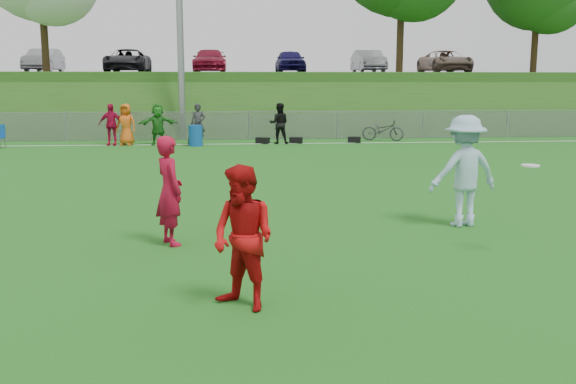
{
  "coord_description": "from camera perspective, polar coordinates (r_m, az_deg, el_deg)",
  "views": [
    {
      "loc": [
        -0.95,
        -8.81,
        2.6
      ],
      "look_at": [
        -0.08,
        0.5,
        0.98
      ],
      "focal_mm": 40.0,
      "sensor_mm": 36.0,
      "label": 1
    }
  ],
  "objects": [
    {
      "name": "frisbee",
      "position": [
        10.11,
        20.76,
        2.21
      ],
      "size": [
        0.27,
        0.27,
        0.02
      ],
      "color": "silver",
      "rests_on": "ground"
    },
    {
      "name": "spectator_row",
      "position": [
        26.95,
        -9.99,
        5.96
      ],
      "size": [
        7.86,
        0.79,
        1.69
      ],
      "color": "#AF0C34",
      "rests_on": "ground"
    },
    {
      "name": "sideline_far",
      "position": [
        26.95,
        -3.32,
        4.3
      ],
      "size": [
        60.0,
        0.1,
        0.01
      ],
      "primitive_type": "cube",
      "color": "white",
      "rests_on": "ground"
    },
    {
      "name": "car_row",
      "position": [
        40.83,
        -5.77,
        11.5
      ],
      "size": [
        32.04,
        5.18,
        1.44
      ],
      "color": "white",
      "rests_on": "parking_lot"
    },
    {
      "name": "recycling_bin",
      "position": [
        26.3,
        -8.22,
        4.99
      ],
      "size": [
        0.61,
        0.61,
        0.84
      ],
      "primitive_type": "cylinder",
      "rotation": [
        0.0,
        0.0,
        0.09
      ],
      "color": "#0E4799",
      "rests_on": "ground"
    },
    {
      "name": "player_blue",
      "position": [
        11.97,
        15.37,
        1.81
      ],
      "size": [
        1.41,
        0.97,
        2.01
      ],
      "primitive_type": "imported",
      "rotation": [
        0.0,
        0.0,
        3.33
      ],
      "color": "#99BFD5",
      "rests_on": "ground"
    },
    {
      "name": "parking_lot",
      "position": [
        41.82,
        -4.12,
        10.43
      ],
      "size": [
        120.0,
        12.0,
        0.1
      ],
      "primitive_type": "cube",
      "color": "black",
      "rests_on": "berm"
    },
    {
      "name": "player_red_center",
      "position": [
        7.34,
        -3.98,
        -4.11
      ],
      "size": [
        1.03,
        1.02,
        1.67
      ],
      "primitive_type": "imported",
      "rotation": [
        0.0,
        0.0,
        -0.74
      ],
      "color": "#B00C0D",
      "rests_on": "ground"
    },
    {
      "name": "berm",
      "position": [
        39.84,
        -4.03,
        8.23
      ],
      "size": [
        120.0,
        18.0,
        3.0
      ],
      "primitive_type": "cube",
      "color": "#255317",
      "rests_on": "ground"
    },
    {
      "name": "bicycle",
      "position": [
        28.67,
        8.44,
        5.49
      ],
      "size": [
        1.92,
        1.23,
        0.95
      ],
      "primitive_type": "imported",
      "rotation": [
        0.0,
        0.0,
        1.21
      ],
      "color": "#2D2E30",
      "rests_on": "ground"
    },
    {
      "name": "gear_bags",
      "position": [
        27.1,
        -0.94,
        4.61
      ],
      "size": [
        7.31,
        0.54,
        0.26
      ],
      "color": "black",
      "rests_on": "ground"
    },
    {
      "name": "player_red_left",
      "position": [
        10.39,
        -10.49,
        0.11
      ],
      "size": [
        0.66,
        0.76,
        1.75
      ],
      "primitive_type": "imported",
      "rotation": [
        0.0,
        0.0,
        2.04
      ],
      "color": "#A50B28",
      "rests_on": "ground"
    },
    {
      "name": "ground",
      "position": [
        9.24,
        0.79,
        -6.53
      ],
      "size": [
        120.0,
        120.0,
        0.0
      ],
      "primitive_type": "plane",
      "color": "#235D13",
      "rests_on": "ground"
    },
    {
      "name": "fence",
      "position": [
        28.89,
        -3.47,
        5.95
      ],
      "size": [
        58.0,
        0.06,
        1.3
      ],
      "color": "gray",
      "rests_on": "ground"
    }
  ]
}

